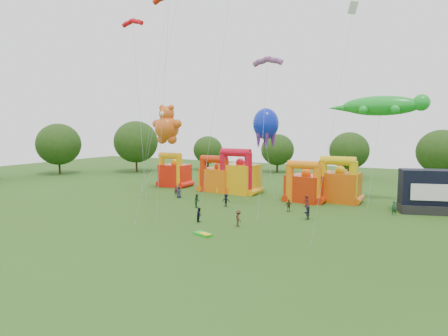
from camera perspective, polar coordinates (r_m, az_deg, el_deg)
The scene contains 24 objects.
ground at distance 39.51m, azimuth -11.22°, elevation -10.07°, with size 160.00×160.00×0.00m, color #2B4B15.
tree_ring at distance 39.51m, azimuth -12.20°, elevation -0.82°, with size 126.74×128.87×12.07m.
bouncy_castle_0 at distance 72.43m, azimuth -7.14°, elevation -0.77°, with size 5.12×4.21×6.21m.
bouncy_castle_1 at distance 66.46m, azimuth -0.91°, elevation -1.38°, with size 5.69×4.75×6.08m.
bouncy_castle_2 at distance 64.57m, azimuth 2.19°, elevation -1.18°, with size 6.27×5.36×7.35m.
bouncy_castle_3 at distance 58.59m, azimuth 11.54°, elevation -2.52°, with size 5.86×5.12×6.02m.
bouncy_castle_4 at distance 59.47m, azimuth 16.14°, elevation -2.29°, with size 5.63×4.61×6.67m.
stage_trailer at distance 56.50m, azimuth 28.14°, elevation -3.06°, with size 9.25×5.56×5.49m.
teddy_bear_kite at distance 68.44m, azimuth -8.39°, elevation 5.23°, with size 5.77×9.62×14.55m.
gecko_kite at distance 61.25m, azimuth 21.30°, elevation 6.88°, with size 13.96×11.33×15.34m.
octopus_kite at distance 61.69m, azimuth 6.28°, elevation 3.04°, with size 4.93×5.13×13.72m.
parafoil_kites at distance 54.76m, azimuth -7.51°, elevation 8.08°, with size 26.71×12.21×28.43m.
diamond_kites at distance 47.29m, azimuth -3.10°, elevation 10.44°, with size 26.69×12.93×34.01m.
folded_kite_bundle at distance 40.36m, azimuth -2.98°, elevation -9.41°, with size 2.22×1.63×0.31m.
spectator_0 at distance 60.91m, azimuth -6.46°, elevation -3.44°, with size 0.88×0.57×1.80m, color #23273A.
spectator_1 at distance 63.07m, azimuth -6.85°, elevation -3.15°, with size 0.63×0.41×1.72m, color #521C17.
spectator_2 at distance 53.78m, azimuth -3.87°, elevation -4.68°, with size 0.87×0.68×1.80m, color #16371F.
spectator_3 at distance 54.01m, azimuth 0.29°, elevation -4.65°, with size 1.12×0.64×1.73m, color black.
spectator_4 at distance 51.58m, azimuth 9.24°, elevation -5.33°, with size 0.93×0.39×1.59m, color #383116.
spectator_5 at distance 47.78m, azimuth 11.87°, elevation -6.26°, with size 1.50×0.48×1.62m, color #29243C.
spectator_6 at distance 54.85m, azimuth 11.75°, elevation -4.65°, with size 0.82×0.53×1.67m, color #501A17.
spectator_7 at distance 53.18m, azimuth 23.14°, elevation -5.30°, with size 0.64×0.42×1.75m, color #1B4323.
spectator_8 at distance 45.62m, azimuth -3.52°, elevation -6.71°, with size 0.80×0.63×1.66m, color black.
spectator_9 at distance 43.64m, azimuth 2.07°, elevation -7.20°, with size 1.16×0.67×1.79m, color #412B1A.
Camera 1 is at (24.08, -29.37, 10.88)m, focal length 32.00 mm.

